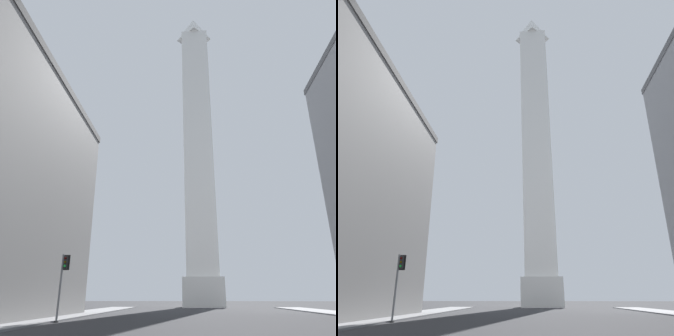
# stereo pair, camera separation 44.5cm
# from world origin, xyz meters

# --- Properties ---
(sidewalk_left) EXTENTS (5.00, 87.73, 0.15)m
(sidewalk_left) POSITION_xyz_m (-16.53, 26.32, 0.07)
(sidewalk_left) COLOR slate
(sidewalk_left) RESTS_ON ground_plane
(obelisk) EXTENTS (8.79, 8.79, 79.97)m
(obelisk) POSITION_xyz_m (0.00, 73.11, 38.49)
(obelisk) COLOR silver
(obelisk) RESTS_ON ground_plane
(traffic_light_mid_left) EXTENTS (0.79, 0.51, 5.64)m
(traffic_light_mid_left) POSITION_xyz_m (-13.78, 27.25, 3.72)
(traffic_light_mid_left) COLOR slate
(traffic_light_mid_left) RESTS_ON ground_plane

